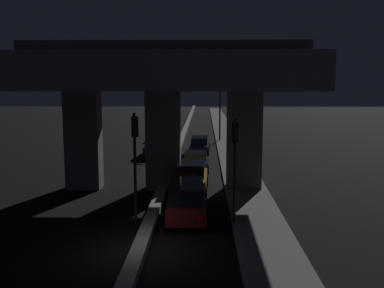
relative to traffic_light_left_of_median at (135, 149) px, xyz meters
name	(u,v)px	position (x,y,z in m)	size (l,w,h in m)	color
ground_plane	(141,251)	(0.70, -3.45, -3.67)	(200.00, 200.00, 0.00)	black
median_divider	(182,137)	(0.70, 31.55, -3.48)	(0.59, 126.00, 0.38)	gray
sidewalk_right	(230,147)	(5.93, 24.55, -3.59)	(2.64, 126.00, 0.14)	slate
elevated_overpass	(163,80)	(0.70, 7.16, 3.21)	(18.28, 10.30, 9.32)	slate
traffic_light_left_of_median	(135,149)	(0.00, 0.00, 0.00)	(0.30, 0.49, 5.39)	black
traffic_light_right_of_median	(235,153)	(4.71, 0.00, -0.17)	(0.30, 0.49, 5.13)	black
street_lamp	(218,99)	(4.78, 29.45, 1.09)	(2.03, 0.32, 8.10)	#2D2D30
car_dark_red_lead	(186,201)	(2.41, 0.49, -2.65)	(2.10, 4.20, 1.91)	#591414
car_taxi_yellow_second	(191,177)	(2.49, 6.40, -2.71)	(2.12, 4.48, 1.86)	gold
car_dark_blue_third	(196,160)	(2.63, 13.09, -2.90)	(2.00, 4.69, 1.46)	#141938
car_dark_blue_fourth	(200,145)	(2.85, 21.40, -2.86)	(1.95, 4.79, 1.52)	#141938
car_dark_blue_lead_oncoming	(156,147)	(-1.18, 19.81, -2.90)	(2.02, 4.25, 1.53)	#141938
car_dark_red_second_oncoming	(163,132)	(-1.50, 31.06, -2.84)	(2.08, 4.23, 1.58)	#591414
motorcycle_red_filtering_near	(172,200)	(1.57, 2.15, -3.07)	(0.34, 1.90, 1.40)	black
motorcycle_black_filtering_mid	(179,170)	(1.53, 10.16, -3.05)	(0.33, 1.85, 1.45)	black
pedestrian_on_sidewalk	(246,173)	(5.96, 7.52, -2.71)	(0.36, 0.36, 1.63)	black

